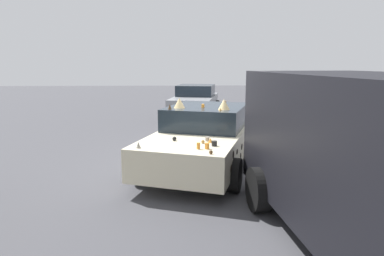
% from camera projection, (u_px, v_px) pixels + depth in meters
% --- Properties ---
extents(ground_plane, '(60.00, 60.00, 0.00)m').
position_uv_depth(ground_plane, '(205.00, 166.00, 7.86)').
color(ground_plane, '#47474C').
extents(art_car_decorated, '(4.97, 3.22, 1.61)m').
position_uv_depth(art_car_decorated, '(205.00, 136.00, 7.76)').
color(art_car_decorated, beige).
rests_on(art_car_decorated, ground).
extents(parked_sedan_far_right, '(4.17, 2.54, 1.43)m').
position_uv_depth(parked_sedan_far_right, '(195.00, 102.00, 14.75)').
color(parked_sedan_far_right, gray).
rests_on(parked_sedan_far_right, ground).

